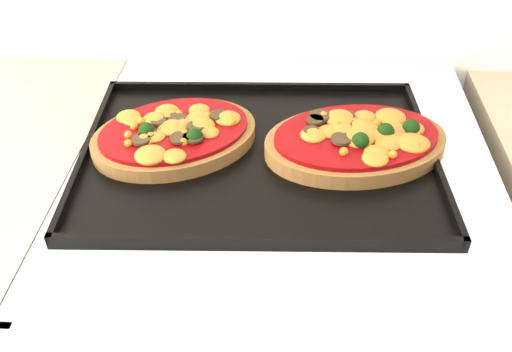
# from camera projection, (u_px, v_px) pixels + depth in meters

# --- Properties ---
(stove) EXTENTS (0.60, 0.60, 0.91)m
(stove) POSITION_uv_depth(u_px,v_px,m) (277.00, 348.00, 1.09)
(stove) COLOR silver
(stove) RESTS_ON floor
(baking_tray) EXTENTS (0.51, 0.39, 0.02)m
(baking_tray) POSITION_uv_depth(u_px,v_px,m) (258.00, 153.00, 0.79)
(baking_tray) COLOR black
(baking_tray) RESTS_ON stove
(pizza_left) EXTENTS (0.29, 0.26, 0.03)m
(pizza_left) POSITION_uv_depth(u_px,v_px,m) (175.00, 134.00, 0.80)
(pizza_left) COLOR brown
(pizza_left) RESTS_ON baking_tray
(pizza_right) EXTENTS (0.29, 0.23, 0.04)m
(pizza_right) POSITION_uv_depth(u_px,v_px,m) (356.00, 140.00, 0.79)
(pizza_right) COLOR brown
(pizza_right) RESTS_ON baking_tray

